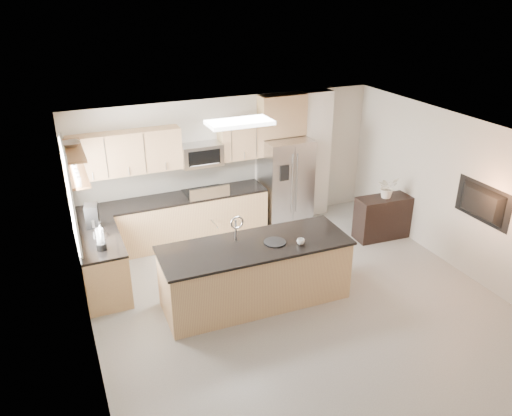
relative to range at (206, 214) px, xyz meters
name	(u,v)px	position (x,y,z in m)	size (l,w,h in m)	color
floor	(306,312)	(0.60, -2.92, -0.47)	(6.50, 6.50, 0.00)	#9E9C96
ceiling	(314,146)	(0.60, -2.92, 2.13)	(6.00, 6.50, 0.02)	white
wall_back	(228,164)	(0.60, 0.33, 0.83)	(6.00, 0.02, 2.60)	beige
wall_front	(495,397)	(0.60, -6.17, 0.83)	(6.00, 0.02, 2.60)	beige
wall_left	(86,282)	(-2.40, -2.92, 0.83)	(0.02, 6.50, 2.60)	beige
wall_right	(473,201)	(3.60, -2.92, 0.83)	(0.02, 6.50, 2.60)	beige
back_counter	(174,220)	(-0.63, 0.01, 0.00)	(3.55, 0.66, 1.44)	#D6B476
left_counter	(102,263)	(-2.07, -1.07, -0.01)	(0.66, 1.50, 0.92)	#D6B476
range	(206,214)	(0.00, 0.00, 0.00)	(0.76, 0.64, 1.14)	black
upper_cabinets	(162,149)	(-0.70, 0.16, 1.35)	(3.50, 0.33, 0.75)	tan
microwave	(201,155)	(0.00, 0.12, 1.16)	(0.76, 0.40, 0.40)	#ADADAF
refrigerator	(285,182)	(1.66, -0.05, 0.42)	(0.92, 0.78, 1.78)	#ADADAF
partition_column	(314,155)	(2.42, 0.18, 0.83)	(0.60, 0.30, 2.60)	white
window	(71,197)	(-2.38, -1.07, 1.18)	(0.04, 1.15, 1.65)	white
shelf_lower	(76,175)	(-2.25, -0.97, 1.48)	(0.30, 1.20, 0.04)	brown
shelf_upper	(72,151)	(-2.25, -0.97, 1.85)	(0.30, 1.20, 0.04)	brown
ceiling_fixture	(240,123)	(0.20, -1.32, 2.09)	(1.00, 0.50, 0.06)	white
island	(255,273)	(0.02, -2.34, 0.02)	(2.88, 1.10, 1.41)	#D6B476
credenza	(382,217)	(3.10, -1.35, -0.06)	(1.04, 0.44, 0.83)	black
cup	(301,242)	(0.64, -2.61, 0.56)	(0.11, 0.11, 0.09)	silver
platter	(275,242)	(0.31, -2.41, 0.52)	(0.33, 0.33, 0.02)	black
blender	(101,241)	(-2.08, -1.48, 0.60)	(0.15, 0.15, 0.34)	black
kettle	(101,230)	(-2.02, -1.05, 0.56)	(0.20, 0.20, 0.25)	#ADADAF
coffee_maker	(92,216)	(-2.09, -0.65, 0.63)	(0.24, 0.28, 0.38)	black
bowl	(71,143)	(-2.25, -0.81, 1.91)	(0.36, 0.36, 0.09)	#ADADAF
flower_vase	(388,182)	(3.13, -1.35, 0.66)	(0.55, 0.48, 0.61)	white
television	(479,204)	(3.51, -3.12, 0.88)	(1.08, 0.14, 0.62)	black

